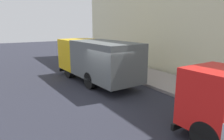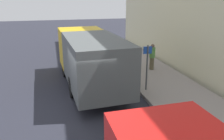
% 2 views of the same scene
% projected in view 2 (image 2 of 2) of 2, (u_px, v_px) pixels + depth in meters
% --- Properties ---
extents(ground, '(80.00, 80.00, 0.00)m').
position_uv_depth(ground, '(82.00, 109.00, 10.20)').
color(ground, '#262731').
extents(sidewalk, '(3.49, 30.00, 0.18)m').
position_uv_depth(sidewalk, '(179.00, 96.00, 11.30)').
color(sidewalk, gray).
rests_on(sidewalk, ground).
extents(large_utility_truck, '(2.96, 7.65, 2.85)m').
position_uv_depth(large_utility_truck, '(90.00, 57.00, 12.28)').
color(large_utility_truck, '#E2B00C').
rests_on(large_utility_truck, ground).
extents(pedestrian_walking, '(0.51, 0.51, 1.67)m').
position_uv_depth(pedestrian_walking, '(152.00, 56.00, 14.79)').
color(pedestrian_walking, brown).
rests_on(pedestrian_walking, sidewalk).
extents(traffic_cone_orange, '(0.52, 0.52, 0.75)m').
position_uv_depth(traffic_cone_orange, '(116.00, 53.00, 17.70)').
color(traffic_cone_orange, orange).
rests_on(traffic_cone_orange, sidewalk).
extents(street_sign_post, '(0.44, 0.08, 2.31)m').
position_uv_depth(street_sign_post, '(147.00, 64.00, 11.40)').
color(street_sign_post, '#4C5156').
rests_on(street_sign_post, sidewalk).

